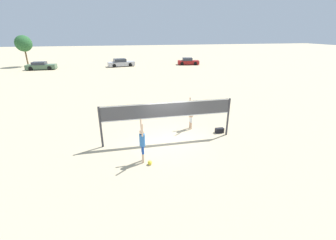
{
  "coord_description": "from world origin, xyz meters",
  "views": [
    {
      "loc": [
        -2.58,
        -11.8,
        6.08
      ],
      "look_at": [
        0.0,
        0.0,
        1.31
      ],
      "focal_mm": 24.0,
      "sensor_mm": 36.0,
      "label": 1
    }
  ],
  "objects_px": {
    "parked_car_near": "(41,66)",
    "parked_car_mid": "(121,63)",
    "parked_car_far": "(188,62)",
    "tree_left_cluster": "(23,44)",
    "volleyball_net": "(168,114)",
    "player_blocker": "(191,113)",
    "gear_bag": "(219,130)",
    "player_spiker": "(142,141)",
    "volleyball": "(150,163)"
  },
  "relations": [
    {
      "from": "parked_car_mid",
      "to": "volleyball_net",
      "type": "bearing_deg",
      "value": -97.13
    },
    {
      "from": "gear_bag",
      "to": "tree_left_cluster",
      "type": "xyz_separation_m",
      "value": [
        -22.48,
        35.23,
        3.89
      ]
    },
    {
      "from": "volleyball_net",
      "to": "parked_car_far",
      "type": "relative_size",
      "value": 1.75
    },
    {
      "from": "player_blocker",
      "to": "gear_bag",
      "type": "bearing_deg",
      "value": 57.23
    },
    {
      "from": "volleyball",
      "to": "player_spiker",
      "type": "bearing_deg",
      "value": 128.78
    },
    {
      "from": "volleyball_net",
      "to": "parked_car_mid",
      "type": "xyz_separation_m",
      "value": [
        -2.03,
        31.8,
        -1.08
      ]
    },
    {
      "from": "player_spiker",
      "to": "player_blocker",
      "type": "bearing_deg",
      "value": -46.04
    },
    {
      "from": "volleyball",
      "to": "tree_left_cluster",
      "type": "relative_size",
      "value": 0.04
    },
    {
      "from": "parked_car_far",
      "to": "tree_left_cluster",
      "type": "xyz_separation_m",
      "value": [
        -29.9,
        4.19,
        3.45
      ]
    },
    {
      "from": "gear_bag",
      "to": "parked_car_mid",
      "type": "distance_m",
      "value": 31.92
    },
    {
      "from": "parked_car_near",
      "to": "parked_car_far",
      "type": "bearing_deg",
      "value": 1.92
    },
    {
      "from": "player_spiker",
      "to": "tree_left_cluster",
      "type": "relative_size",
      "value": 0.4
    },
    {
      "from": "volleyball_net",
      "to": "volleyball",
      "type": "relative_size",
      "value": 35.09
    },
    {
      "from": "volleyball_net",
      "to": "player_spiker",
      "type": "height_order",
      "value": "volleyball_net"
    },
    {
      "from": "volleyball_net",
      "to": "player_blocker",
      "type": "relative_size",
      "value": 3.7
    },
    {
      "from": "gear_bag",
      "to": "parked_car_mid",
      "type": "relative_size",
      "value": 0.11
    },
    {
      "from": "parked_car_far",
      "to": "player_spiker",
      "type": "bearing_deg",
      "value": -99.36
    },
    {
      "from": "player_blocker",
      "to": "volleyball",
      "type": "height_order",
      "value": "player_blocker"
    },
    {
      "from": "volleyball_net",
      "to": "gear_bag",
      "type": "xyz_separation_m",
      "value": [
        3.48,
        0.37,
        -1.55
      ]
    },
    {
      "from": "volleyball_net",
      "to": "gear_bag",
      "type": "distance_m",
      "value": 3.82
    },
    {
      "from": "gear_bag",
      "to": "parked_car_mid",
      "type": "height_order",
      "value": "parked_car_mid"
    },
    {
      "from": "player_spiker",
      "to": "player_blocker",
      "type": "xyz_separation_m",
      "value": [
        3.57,
        3.45,
        -0.06
      ]
    },
    {
      "from": "volleyball_net",
      "to": "parked_car_near",
      "type": "xyz_separation_m",
      "value": [
        -15.45,
        30.88,
        -1.11
      ]
    },
    {
      "from": "volleyball_net",
      "to": "parked_car_near",
      "type": "height_order",
      "value": "volleyball_net"
    },
    {
      "from": "volleyball_net",
      "to": "player_blocker",
      "type": "bearing_deg",
      "value": 37.31
    },
    {
      "from": "parked_car_near",
      "to": "parked_car_far",
      "type": "xyz_separation_m",
      "value": [
        26.34,
        0.53,
        -0.01
      ]
    },
    {
      "from": "volleyball_net",
      "to": "parked_car_near",
      "type": "relative_size",
      "value": 1.62
    },
    {
      "from": "volleyball_net",
      "to": "tree_left_cluster",
      "type": "distance_m",
      "value": 40.42
    },
    {
      "from": "player_spiker",
      "to": "volleyball_net",
      "type": "bearing_deg",
      "value": -40.22
    },
    {
      "from": "player_blocker",
      "to": "tree_left_cluster",
      "type": "xyz_separation_m",
      "value": [
        -20.86,
        34.18,
        2.95
      ]
    },
    {
      "from": "player_spiker",
      "to": "gear_bag",
      "type": "height_order",
      "value": "player_spiker"
    },
    {
      "from": "volleyball_net",
      "to": "tree_left_cluster",
      "type": "bearing_deg",
      "value": 118.1
    },
    {
      "from": "parked_car_near",
      "to": "parked_car_mid",
      "type": "relative_size",
      "value": 0.94
    },
    {
      "from": "parked_car_far",
      "to": "tree_left_cluster",
      "type": "distance_m",
      "value": 30.39
    },
    {
      "from": "volleyball",
      "to": "parked_car_mid",
      "type": "height_order",
      "value": "parked_car_mid"
    },
    {
      "from": "gear_bag",
      "to": "parked_car_far",
      "type": "relative_size",
      "value": 0.12
    },
    {
      "from": "volleyball_net",
      "to": "player_blocker",
      "type": "distance_m",
      "value": 2.41
    },
    {
      "from": "volleyball_net",
      "to": "parked_car_far",
      "type": "bearing_deg",
      "value": 70.88
    },
    {
      "from": "parked_car_mid",
      "to": "player_blocker",
      "type": "bearing_deg",
      "value": -93.5
    },
    {
      "from": "player_spiker",
      "to": "gear_bag",
      "type": "xyz_separation_m",
      "value": [
        5.19,
        2.4,
        -1.0
      ]
    },
    {
      "from": "volleyball",
      "to": "parked_car_far",
      "type": "xyz_separation_m",
      "value": [
        12.32,
        33.8,
        0.48
      ]
    },
    {
      "from": "gear_bag",
      "to": "parked_car_mid",
      "type": "bearing_deg",
      "value": 99.94
    },
    {
      "from": "gear_bag",
      "to": "parked_car_near",
      "type": "distance_m",
      "value": 35.9
    },
    {
      "from": "player_blocker",
      "to": "parked_car_far",
      "type": "distance_m",
      "value": 31.33
    },
    {
      "from": "player_spiker",
      "to": "tree_left_cluster",
      "type": "xyz_separation_m",
      "value": [
        -17.29,
        37.63,
        2.89
      ]
    },
    {
      "from": "player_spiker",
      "to": "parked_car_near",
      "type": "relative_size",
      "value": 0.46
    },
    {
      "from": "parked_car_far",
      "to": "gear_bag",
      "type": "bearing_deg",
      "value": -92.14
    },
    {
      "from": "gear_bag",
      "to": "tree_left_cluster",
      "type": "distance_m",
      "value": 41.97
    },
    {
      "from": "volleyball_net",
      "to": "player_spiker",
      "type": "bearing_deg",
      "value": -130.22
    },
    {
      "from": "gear_bag",
      "to": "tree_left_cluster",
      "type": "bearing_deg",
      "value": 122.55
    }
  ]
}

